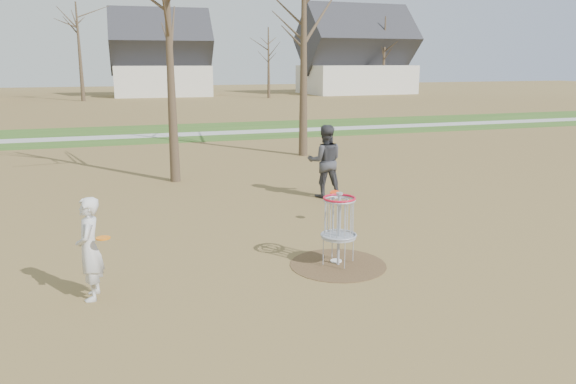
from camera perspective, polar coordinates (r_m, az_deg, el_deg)
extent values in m
plane|color=brown|center=(10.60, 5.10, -7.39)|extent=(160.00, 160.00, 0.00)
cube|color=#2D5119|center=(30.60, -10.36, 6.01)|extent=(160.00, 8.00, 0.01)
cube|color=#9E9E99|center=(29.62, -10.10, 5.81)|extent=(160.00, 1.50, 0.01)
cylinder|color=#47331E|center=(10.59, 5.10, -7.36)|extent=(1.80, 1.80, 0.01)
imported|color=silver|center=(9.41, -19.53, -5.46)|extent=(0.46, 0.64, 1.66)
imported|color=#38383D|center=(15.54, 3.79, 3.14)|extent=(1.14, 0.98, 2.02)
cylinder|color=white|center=(10.74, 4.91, -6.98)|extent=(0.22, 0.22, 0.02)
cylinder|color=#FF3E0D|center=(12.99, 4.78, -0.04)|extent=(0.23, 0.22, 0.08)
cylinder|color=orange|center=(9.13, -18.27, -4.46)|extent=(0.22, 0.22, 0.02)
cylinder|color=#9EA3AD|center=(10.38, 5.17, -3.89)|extent=(0.05, 0.05, 1.35)
cylinder|color=#9EA3AD|center=(10.42, 5.16, -4.55)|extent=(0.64, 0.64, 0.04)
torus|color=#9EA3AD|center=(10.23, 5.24, -0.81)|extent=(0.60, 0.60, 0.04)
torus|color=red|center=(10.22, 5.24, -0.62)|extent=(0.60, 0.60, 0.04)
cone|color=#382B1E|center=(17.73, -11.91, 13.03)|extent=(0.32, 0.32, 7.50)
cone|color=#382B1E|center=(22.39, 1.61, 14.55)|extent=(0.36, 0.36, 8.50)
cone|color=#382B1E|center=(57.17, -20.42, 13.17)|extent=(0.40, 0.40, 9.00)
cone|color=#382B1E|center=(58.33, -1.99, 12.97)|extent=(0.32, 0.32, 7.00)
cone|color=#382B1E|center=(65.37, 9.74, 13.47)|extent=(0.38, 0.38, 8.50)
cube|color=silver|center=(63.44, -12.64, 10.97)|extent=(10.24, 7.34, 3.20)
pyramid|color=#2D2D33|center=(63.41, -12.80, 14.01)|extent=(10.74, 7.36, 3.55)
cube|color=silver|center=(67.23, 6.91, 11.29)|extent=(12.40, 8.62, 3.20)
pyramid|color=#2D2D33|center=(67.21, 7.00, 14.39)|extent=(13.00, 8.65, 4.06)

